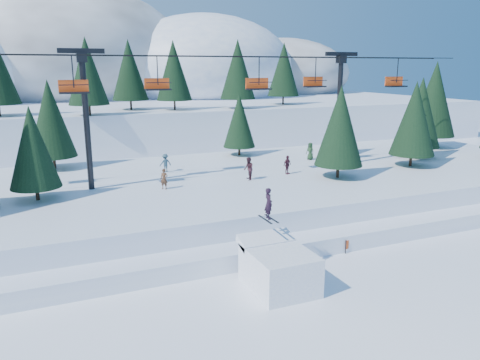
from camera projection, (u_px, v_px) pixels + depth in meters
name	position (u px, v px, depth m)	size (l,w,h in m)	color
ground	(321.00, 304.00, 23.32)	(160.00, 160.00, 0.00)	white
mid_shelf	(205.00, 193.00, 39.12)	(70.00, 22.00, 2.50)	white
berm	(255.00, 240.00, 30.34)	(70.00, 6.00, 1.10)	white
mountain_ridge	(79.00, 77.00, 84.70)	(119.00, 61.27, 26.46)	white
jump_kicker	(278.00, 267.00, 24.80)	(3.11, 4.35, 5.14)	white
chairlift	(222.00, 94.00, 37.88)	(46.00, 3.21, 10.28)	black
conifer_stand	(218.00, 120.00, 38.76)	(63.84, 17.01, 10.19)	black
distant_skiers	(196.00, 169.00, 38.16)	(30.00, 8.13, 1.87)	#48202C
banner_near	(358.00, 240.00, 30.37)	(2.70, 1.00, 0.90)	black
banner_far	(402.00, 226.00, 32.98)	(2.85, 0.33, 0.90)	black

